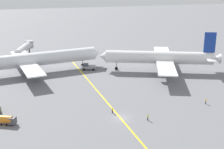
# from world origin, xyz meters

# --- Properties ---
(ground_plane) EXTENTS (600.00, 600.00, 0.00)m
(ground_plane) POSITION_xyz_m (0.00, 0.00, 0.00)
(ground_plane) COLOR slate
(taxiway_stripe) EXTENTS (7.96, 119.80, 0.01)m
(taxiway_stripe) POSITION_xyz_m (-0.99, 10.00, 0.00)
(taxiway_stripe) COLOR yellow
(taxiway_stripe) RESTS_ON ground
(airliner_at_gate_left) EXTENTS (56.71, 40.77, 16.29)m
(airliner_at_gate_left) POSITION_xyz_m (-21.84, 48.58, 5.20)
(airliner_at_gate_left) COLOR white
(airliner_at_gate_left) RESTS_ON ground
(airliner_being_pushed) EXTENTS (45.88, 43.13, 15.94)m
(airliner_being_pushed) POSITION_xyz_m (27.35, 37.36, 5.49)
(airliner_being_pushed) COLOR white
(airliner_being_pushed) RESTS_ON ground
(pushback_tug) EXTENTS (8.64, 4.11, 2.81)m
(pushback_tug) POSITION_xyz_m (0.31, 47.00, 1.18)
(pushback_tug) COLOR gray
(pushback_tug) RESTS_ON ground
(gse_fuel_bowser_stubby) EXTENTS (5.24, 3.68, 2.40)m
(gse_fuel_bowser_stubby) POSITION_xyz_m (-29.63, 4.12, 1.33)
(gse_fuel_bowser_stubby) COLOR orange
(gse_fuel_bowser_stubby) RESTS_ON ground
(ground_crew_marshaller_foreground) EXTENTS (0.36, 0.36, 1.67)m
(ground_crew_marshaller_foreground) POSITION_xyz_m (6.23, -3.24, 0.87)
(ground_crew_marshaller_foreground) COLOR black
(ground_crew_marshaller_foreground) RESTS_ON ground
(ground_crew_wing_walker_right) EXTENTS (0.39, 0.44, 1.56)m
(ground_crew_wing_walker_right) POSITION_xyz_m (26.96, 2.51, 0.81)
(ground_crew_wing_walker_right) COLOR #2D3351
(ground_crew_wing_walker_right) RESTS_ON ground
(ground_crew_ramp_agent_by_cones) EXTENTS (0.48, 0.36, 1.54)m
(ground_crew_ramp_agent_by_cones) POSITION_xyz_m (-1.58, 3.65, 0.80)
(ground_crew_ramp_agent_by_cones) COLOR black
(ground_crew_ramp_agent_by_cones) RESTS_ON ground
(jet_bridge) EXTENTS (8.81, 20.01, 6.19)m
(jet_bridge) POSITION_xyz_m (-23.97, 75.44, 4.41)
(jet_bridge) COLOR #B7B7BC
(jet_bridge) RESTS_ON ground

